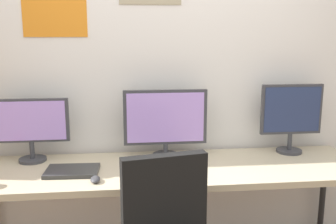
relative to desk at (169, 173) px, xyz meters
name	(u,v)px	position (x,y,z in m)	size (l,w,h in m)	color
wall_back	(162,73)	(0.00, 0.42, 0.61)	(4.96, 0.11, 2.60)	silver
desk	(169,173)	(0.00, 0.00, 0.00)	(2.56, 0.68, 0.74)	tan
monitor_left	(30,125)	(-0.90, 0.21, 0.29)	(0.50, 0.18, 0.43)	#38383D
monitor_center	(165,121)	(0.00, 0.21, 0.30)	(0.57, 0.18, 0.47)	#38383D
monitor_right	(291,114)	(0.90, 0.21, 0.33)	(0.44, 0.18, 0.50)	#38383D
keyboard_main	(173,178)	(0.00, -0.23, 0.06)	(0.34, 0.13, 0.02)	#38383D
computer_mouse	(95,179)	(-0.45, -0.21, 0.06)	(0.06, 0.10, 0.03)	#38383D
laptop_closed	(72,171)	(-0.60, -0.05, 0.06)	(0.32, 0.22, 0.02)	#2D2D2D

